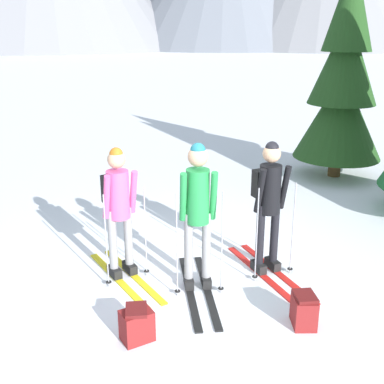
# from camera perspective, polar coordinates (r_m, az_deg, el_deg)

# --- Properties ---
(ground_plane) EXTENTS (400.00, 400.00, 0.00)m
(ground_plane) POSITION_cam_1_polar(r_m,az_deg,el_deg) (6.33, 0.10, -10.39)
(ground_plane) COLOR white
(skier_in_pink) EXTENTS (1.03, 1.66, 1.73)m
(skier_in_pink) POSITION_cam_1_polar(r_m,az_deg,el_deg) (6.11, -8.77, -1.63)
(skier_in_pink) COLOR yellow
(skier_in_pink) RESTS_ON ground
(skier_in_green) EXTENTS (0.61, 1.77, 1.86)m
(skier_in_green) POSITION_cam_1_polar(r_m,az_deg,el_deg) (5.72, 0.67, -1.90)
(skier_in_green) COLOR black
(skier_in_green) RESTS_ON ground
(skier_in_black) EXTENTS (0.81, 1.79, 1.78)m
(skier_in_black) POSITION_cam_1_polar(r_m,az_deg,el_deg) (6.21, 9.14, -0.98)
(skier_in_black) COLOR red
(skier_in_black) RESTS_ON ground
(pine_tree_mid) EXTENTS (1.86, 1.86, 4.49)m
(pine_tree_mid) POSITION_cam_1_polar(r_m,az_deg,el_deg) (10.69, 17.57, 12.47)
(pine_tree_mid) COLOR #51381E
(pine_tree_mid) RESTS_ON ground
(backpack_on_snow_front) EXTENTS (0.27, 0.34, 0.38)m
(backpack_on_snow_front) POSITION_cam_1_polar(r_m,az_deg,el_deg) (5.51, 13.22, -13.56)
(backpack_on_snow_front) COLOR maroon
(backpack_on_snow_front) RESTS_ON ground
(backpack_on_snow_beside) EXTENTS (0.39, 0.35, 0.38)m
(backpack_on_snow_beside) POSITION_cam_1_polar(r_m,az_deg,el_deg) (5.18, -6.60, -15.41)
(backpack_on_snow_beside) COLOR maroon
(backpack_on_snow_beside) RESTS_ON ground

